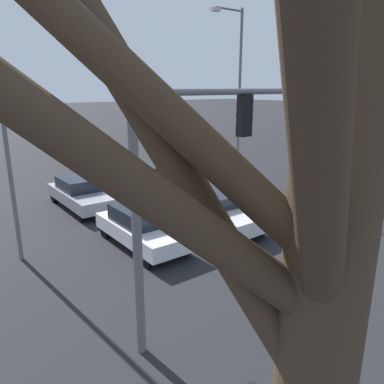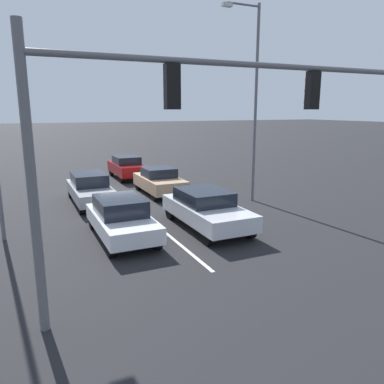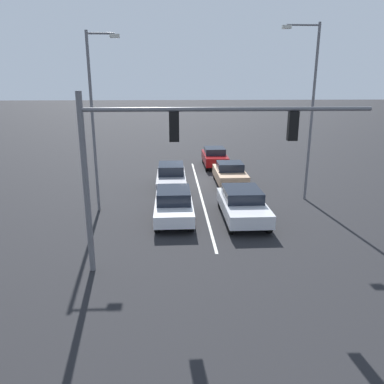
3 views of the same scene
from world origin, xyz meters
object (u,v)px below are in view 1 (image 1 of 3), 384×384
Objects in this scene: car_white_midlane_front at (142,226)px; car_tan_leftlane_second at (144,180)px; car_silver_leftlane_front at (214,209)px; street_lamp_right_shoulder at (7,112)px; traffic_signal_gantry at (241,143)px; car_maroon_leftlane_third at (97,164)px; street_lamp_left_shoulder at (237,94)px; car_gray_midlane_second at (81,193)px.

car_white_midlane_front is 1.06× the size of car_tan_leftlane_second.
street_lamp_right_shoulder reaches higher than car_silver_leftlane_front.
car_tan_leftlane_second is 12.33m from traffic_signal_gantry.
car_white_midlane_front is 12.00m from car_maroon_leftlane_third.
street_lamp_right_shoulder is at bearing 6.73° from street_lamp_left_shoulder.
street_lamp_left_shoulder reaches higher than car_silver_leftlane_front.
traffic_signal_gantry is 7.46m from street_lamp_right_shoulder.
car_silver_leftlane_front is 6.37m from car_tan_leftlane_second.
car_gray_midlane_second is at bearing 59.88° from car_maroon_leftlane_third.
street_lamp_right_shoulder is 11.06m from street_lamp_left_shoulder.
traffic_signal_gantry is (3.36, 16.51, 3.60)m from car_maroon_leftlane_third.
car_tan_leftlane_second is at bearing -43.40° from street_lamp_left_shoulder.
car_silver_leftlane_front is 0.99× the size of car_gray_midlane_second.
car_silver_leftlane_front is 1.13× the size of car_maroon_leftlane_third.
street_lamp_right_shoulder reaches higher than car_white_midlane_front.
car_silver_leftlane_front is 1.09× the size of car_white_midlane_front.
car_white_midlane_front is 9.00m from street_lamp_left_shoulder.
car_tan_leftlane_second is at bearing -93.32° from car_silver_leftlane_front.
car_tan_leftlane_second is 0.43× the size of traffic_signal_gantry.
street_lamp_left_shoulder is (-7.36, 2.86, 4.52)m from car_gray_midlane_second.
street_lamp_left_shoulder is (-10.97, -1.29, 0.37)m from street_lamp_right_shoulder.
car_white_midlane_front reaches higher than car_tan_leftlane_second.
car_white_midlane_front is at bearing 21.13° from street_lamp_left_shoulder.
car_maroon_leftlane_third is (0.01, -11.71, 0.02)m from car_silver_leftlane_front.
car_tan_leftlane_second is (-3.78, -0.53, -0.03)m from car_gray_midlane_second.
car_maroon_leftlane_third is at bearing -105.96° from car_white_midlane_front.
street_lamp_left_shoulder reaches higher than car_gray_midlane_second.
car_maroon_leftlane_third reaches higher than car_silver_leftlane_front.
car_maroon_leftlane_third is 12.91m from street_lamp_right_shoulder.
car_maroon_leftlane_third reaches higher than car_gray_midlane_second.
car_white_midlane_front is at bearing 59.30° from car_tan_leftlane_second.
car_silver_leftlane_front and car_white_midlane_front have the same top height.
car_silver_leftlane_front is 0.54× the size of street_lamp_right_shoulder.
car_tan_leftlane_second is 0.98× the size of car_maroon_leftlane_third.
traffic_signal_gantry is (3.73, 11.16, 3.66)m from car_tan_leftlane_second.
car_white_midlane_front is (3.31, -0.17, -0.02)m from car_silver_leftlane_front.
car_tan_leftlane_second is at bearing -147.66° from street_lamp_right_shoulder.
street_lamp_right_shoulder is at bearing 49.01° from car_gray_midlane_second.
car_maroon_leftlane_third is 0.43× the size of traffic_signal_gantry.
street_lamp_right_shoulder is at bearing -22.11° from car_white_midlane_front.
car_white_midlane_front is 7.20m from car_tan_leftlane_second.
traffic_signal_gantry is at bearing 78.51° from car_maroon_leftlane_third.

